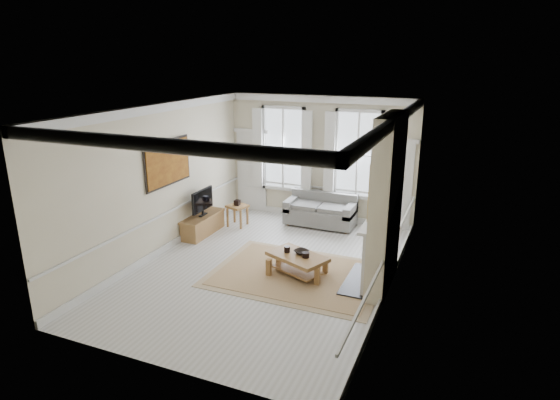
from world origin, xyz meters
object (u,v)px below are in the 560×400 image
at_px(coffee_table, 297,258).
at_px(tv_stand, 203,224).
at_px(sofa, 321,212).
at_px(side_table, 237,209).

height_order(coffee_table, tv_stand, tv_stand).
height_order(sofa, tv_stand, sofa).
xyz_separation_m(sofa, tv_stand, (-2.57, -1.83, -0.11)).
relative_size(coffee_table, tv_stand, 0.99).
height_order(side_table, tv_stand, side_table).
height_order(side_table, coffee_table, side_table).
height_order(sofa, side_table, sofa).
xyz_separation_m(sofa, coffee_table, (0.49, -3.11, 0.02)).
bearing_deg(coffee_table, sofa, 121.90).
distance_m(coffee_table, tv_stand, 3.32).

